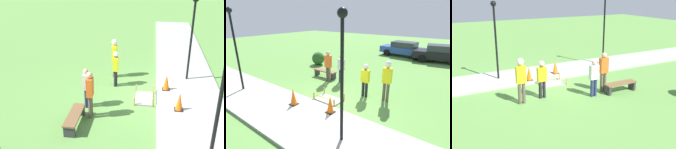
# 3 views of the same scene
# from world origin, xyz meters

# --- Properties ---
(ground_plane) EXTENTS (60.00, 60.00, 0.00)m
(ground_plane) POSITION_xyz_m (0.00, 0.00, 0.00)
(ground_plane) COLOR #5B8E42
(sidewalk) EXTENTS (28.00, 2.84, 0.10)m
(sidewalk) POSITION_xyz_m (0.00, -1.42, 0.05)
(sidewalk) COLOR #9E9E99
(sidewalk) RESTS_ON ground_plane
(wet_concrete_patch) EXTENTS (1.28, 0.81, 0.38)m
(wet_concrete_patch) POSITION_xyz_m (-0.24, 0.52, 0.04)
(wet_concrete_patch) COLOR gray
(wet_concrete_patch) RESTS_ON ground_plane
(traffic_cone_near_patch) EXTENTS (0.34, 0.34, 0.75)m
(traffic_cone_near_patch) POSITION_xyz_m (-1.11, -0.87, 0.47)
(traffic_cone_near_patch) COLOR black
(traffic_cone_near_patch) RESTS_ON sidewalk
(traffic_cone_far_patch) EXTENTS (0.34, 0.34, 0.73)m
(traffic_cone_far_patch) POSITION_xyz_m (0.62, -0.43, 0.46)
(traffic_cone_far_patch) COLOR black
(traffic_cone_far_patch) RESTS_ON sidewalk
(park_bench) EXTENTS (1.61, 0.44, 0.46)m
(park_bench) POSITION_xyz_m (-2.58, 2.94, 0.32)
(park_bench) COLOR #2D2D33
(park_bench) RESTS_ON ground_plane
(worker_supervisor) EXTENTS (0.40, 0.28, 1.96)m
(worker_supervisor) POSITION_xyz_m (1.93, 2.10, 1.20)
(worker_supervisor) COLOR brown
(worker_supervisor) RESTS_ON ground_plane
(worker_assistant) EXTENTS (0.40, 0.24, 1.68)m
(worker_assistant) POSITION_xyz_m (0.92, 1.91, 0.99)
(worker_assistant) COLOR black
(worker_assistant) RESTS_ON ground_plane
(bystander_in_orange_shirt) EXTENTS (0.40, 0.24, 1.86)m
(bystander_in_orange_shirt) POSITION_xyz_m (-1.92, 2.49, 1.07)
(bystander_in_orange_shirt) COLOR brown
(bystander_in_orange_shirt) RESTS_ON ground_plane
(bystander_in_gray_shirt) EXTENTS (0.40, 0.22, 1.66)m
(bystander_in_gray_shirt) POSITION_xyz_m (-1.17, 2.81, 0.94)
(bystander_in_gray_shirt) COLOR navy
(bystander_in_gray_shirt) RESTS_ON ground_plane
(lamppost_near) EXTENTS (0.28, 0.28, 3.97)m
(lamppost_near) POSITION_xyz_m (1.94, -1.47, 2.69)
(lamppost_near) COLOR black
(lamppost_near) RESTS_ON sidewalk
(lamppost_far) EXTENTS (0.28, 0.28, 4.15)m
(lamppost_far) POSITION_xyz_m (-4.69, -1.37, 2.79)
(lamppost_far) COLOR black
(lamppost_far) RESTS_ON sidewalk
(parked_car_black) EXTENTS (4.54, 2.55, 1.48)m
(parked_car_black) POSITION_xyz_m (2.78, 11.92, 0.77)
(parked_car_black) COLOR black
(parked_car_black) RESTS_ON ground_plane
(parked_car_blue) EXTENTS (4.52, 2.22, 1.42)m
(parked_car_blue) POSITION_xyz_m (-0.44, 12.45, 0.74)
(parked_car_blue) COLOR #28479E
(parked_car_blue) RESTS_ON ground_plane
(shrub_rounded_near) EXTENTS (1.03, 1.03, 1.03)m
(shrub_rounded_near) POSITION_xyz_m (-5.09, 5.00, 0.52)
(shrub_rounded_near) COLOR #285623
(shrub_rounded_near) RESTS_ON ground_plane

